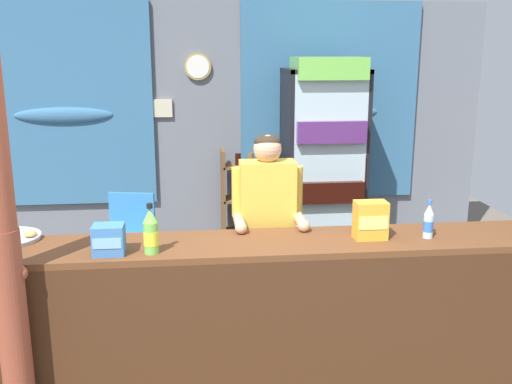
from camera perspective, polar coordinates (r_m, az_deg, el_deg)
name	(u,v)px	position (r m, az deg, el deg)	size (l,w,h in m)	color
ground_plane	(230,325)	(4.68, -2.60, -13.00)	(7.67, 7.67, 0.00)	#665B51
back_wall_curtained	(215,127)	(6.04, -4.05, 6.45)	(5.59, 0.22, 2.60)	slate
stall_counter	(240,306)	(3.58, -1.61, -11.17)	(4.13, 0.53, 0.97)	brown
timber_post	(3,239)	(3.31, -23.64, -4.27)	(0.19, 0.17, 2.40)	brown
drink_fridge	(324,155)	(5.65, 6.68, 3.69)	(0.76, 0.70, 2.05)	black
bottle_shelf_rack	(245,202)	(5.92, -1.13, -1.03)	(0.48, 0.28, 1.15)	brown
plastic_lawn_chair	(129,236)	(5.32, -12.43, -4.25)	(0.52, 0.52, 0.86)	#3884D6
shopkeeper	(267,219)	(3.98, 1.12, -2.67)	(0.49, 0.42, 1.57)	#28282D
soda_bottle_lime_soda	(151,232)	(3.38, -10.34, -3.92)	(0.09, 0.09, 0.30)	#75C64C
soda_bottle_water	(429,222)	(3.76, 16.65, -2.84)	(0.06, 0.06, 0.24)	silver
snack_box_biscuit	(109,239)	(3.43, -14.32, -4.56)	(0.18, 0.15, 0.17)	#3D75B7
snack_box_choco_powder	(370,220)	(3.65, 11.22, -2.74)	(0.20, 0.13, 0.24)	gold
pastry_tray	(9,237)	(3.89, -23.19, -4.12)	(0.39, 0.39, 0.07)	#BCBCC1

